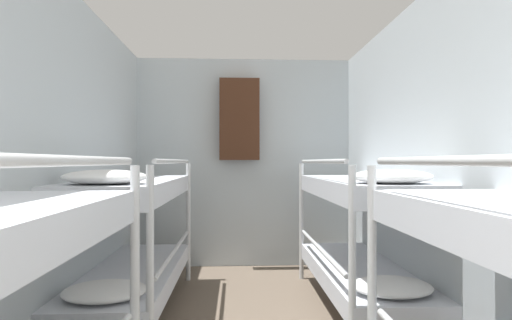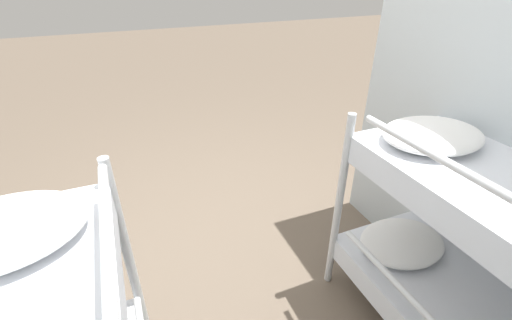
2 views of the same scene
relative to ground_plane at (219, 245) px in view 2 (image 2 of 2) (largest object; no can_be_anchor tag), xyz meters
The scene contains 1 object.
ground_plane is the anchor object (origin of this frame).
Camera 2 is at (0.47, 1.83, 1.80)m, focal length 24.00 mm.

